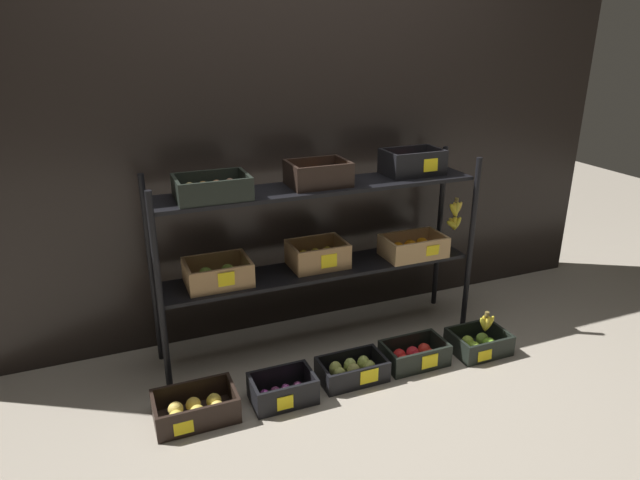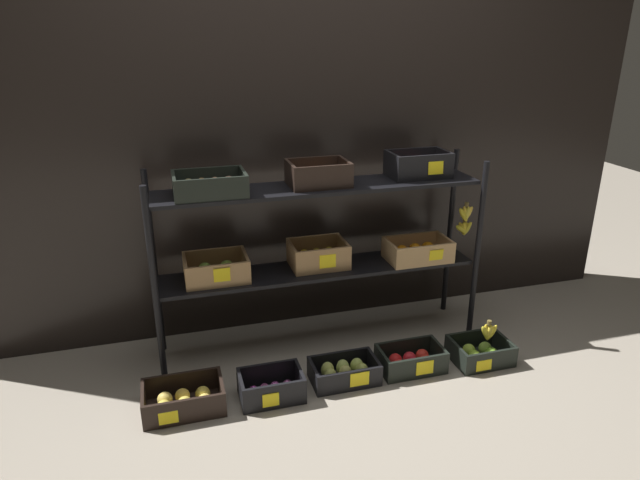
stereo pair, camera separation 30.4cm
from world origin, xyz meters
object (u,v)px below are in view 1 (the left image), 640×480
at_px(banana_bunch_loose, 486,323).
at_px(display_rack, 324,227).
at_px(crate_ground_plum, 283,391).
at_px(crate_ground_pear, 352,370).
at_px(crate_ground_apple_red, 414,355).
at_px(crate_ground_apple_green, 478,343).
at_px(crate_ground_apple_gold, 196,409).

bearing_deg(banana_bunch_loose, display_rack, 151.01).
relative_size(crate_ground_plum, crate_ground_pear, 0.90).
relative_size(crate_ground_apple_red, crate_ground_apple_green, 1.11).
height_order(display_rack, crate_ground_apple_red, display_rack).
bearing_deg(crate_ground_plum, banana_bunch_loose, 0.38).
height_order(display_rack, banana_bunch_loose, display_rack).
distance_m(crate_ground_plum, banana_bunch_loose, 1.20).
bearing_deg(crate_ground_apple_red, banana_bunch_loose, -4.09).
relative_size(crate_ground_apple_green, banana_bunch_loose, 2.53).
bearing_deg(crate_ground_apple_red, display_rack, 131.53).
distance_m(crate_ground_apple_gold, banana_bunch_loose, 1.62).
distance_m(crate_ground_apple_gold, crate_ground_plum, 0.42).
bearing_deg(crate_ground_apple_green, display_rack, 150.06).
bearing_deg(crate_ground_pear, crate_ground_apple_red, 0.95).
bearing_deg(crate_ground_apple_gold, crate_ground_pear, 0.40).
distance_m(crate_ground_apple_red, crate_ground_apple_green, 0.40).
distance_m(crate_ground_apple_gold, crate_ground_pear, 0.81).
bearing_deg(crate_ground_apple_green, crate_ground_apple_red, 175.91).
distance_m(crate_ground_pear, banana_bunch_loose, 0.82).
bearing_deg(crate_ground_apple_gold, crate_ground_apple_red, 0.57).
bearing_deg(crate_ground_apple_gold, banana_bunch_loose, -0.68).
height_order(crate_ground_pear, crate_ground_apple_green, crate_ground_apple_green).
distance_m(crate_ground_pear, crate_ground_apple_green, 0.77).
relative_size(crate_ground_pear, crate_ground_apple_red, 1.01).
bearing_deg(banana_bunch_loose, crate_ground_apple_red, 175.91).
bearing_deg(display_rack, crate_ground_apple_gold, -152.72).
distance_m(crate_ground_plum, crate_ground_apple_green, 1.16).
height_order(display_rack, crate_ground_apple_green, display_rack).
height_order(crate_ground_apple_gold, crate_ground_pear, crate_ground_apple_gold).
bearing_deg(crate_ground_plum, crate_ground_apple_green, 0.52).
relative_size(crate_ground_plum, crate_ground_apple_green, 1.01).
xyz_separation_m(crate_ground_apple_gold, crate_ground_apple_green, (1.58, -0.02, -0.00)).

